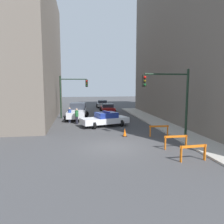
{
  "coord_description": "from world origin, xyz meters",
  "views": [
    {
      "loc": [
        -2.33,
        -14.08,
        4.18
      ],
      "look_at": [
        1.06,
        7.48,
        1.4
      ],
      "focal_mm": 35.0,
      "sensor_mm": 36.0,
      "label": 1
    }
  ],
  "objects": [
    {
      "name": "white_truck",
      "position": [
        -2.4,
        12.49,
        0.91
      ],
      "size": [
        2.92,
        5.54,
        1.9
      ],
      "rotation": [
        0.0,
        0.0,
        -0.08
      ],
      "color": "silver",
      "rests_on": "ground_plane"
    },
    {
      "name": "sidewalk_right",
      "position": [
        6.2,
        0.0,
        0.06
      ],
      "size": [
        2.4,
        44.0,
        0.12
      ],
      "color": "#B2ADA3",
      "rests_on": "ground_plane"
    },
    {
      "name": "traffic_cone",
      "position": [
        1.36,
        2.79,
        0.32
      ],
      "size": [
        0.36,
        0.36,
        0.66
      ],
      "color": "black",
      "rests_on": "ground_plane"
    },
    {
      "name": "barrier_mid",
      "position": [
        3.89,
        -1.12,
        0.62
      ],
      "size": [
        1.6,
        0.17,
        0.9
      ],
      "rotation": [
        0.0,
        0.0,
        0.01
      ],
      "color": "orange",
      "rests_on": "ground_plane"
    },
    {
      "name": "ground_plane",
      "position": [
        0.0,
        0.0,
        0.0
      ],
      "size": [
        120.0,
        120.0,
        0.0
      ],
      "primitive_type": "plane",
      "color": "#424244"
    },
    {
      "name": "police_car",
      "position": [
        0.33,
        7.32,
        0.72
      ],
      "size": [
        5.04,
        3.18,
        1.52
      ],
      "rotation": [
        0.0,
        0.0,
        1.87
      ],
      "color": "white",
      "rests_on": "ground_plane"
    },
    {
      "name": "parked_car_mid",
      "position": [
        2.1,
        25.36,
        0.67
      ],
      "size": [
        2.53,
        4.44,
        1.31
      ],
      "rotation": [
        0.0,
        0.0,
        -0.09
      ],
      "color": "silver",
      "rests_on": "ground_plane"
    },
    {
      "name": "pedestrian_corner",
      "position": [
        -3.24,
        9.99,
        0.86
      ],
      "size": [
        0.45,
        0.45,
        1.66
      ],
      "rotation": [
        0.0,
        0.0,
        0.31
      ],
      "color": "#474C66",
      "rests_on": "ground_plane"
    },
    {
      "name": "barrier_front",
      "position": [
        3.83,
        -3.39,
        0.62
      ],
      "size": [
        1.6,
        0.25,
        0.9
      ],
      "rotation": [
        0.0,
        0.0,
        0.06
      ],
      "color": "orange",
      "rests_on": "ground_plane"
    },
    {
      "name": "traffic_light_near",
      "position": [
        4.73,
        1.43,
        3.53
      ],
      "size": [
        3.64,
        0.35,
        5.2
      ],
      "color": "black",
      "rests_on": "sidewalk_right"
    },
    {
      "name": "parked_car_near",
      "position": [
        2.05,
        17.96,
        0.67
      ],
      "size": [
        2.38,
        4.36,
        1.31
      ],
      "rotation": [
        0.0,
        0.0,
        -0.04
      ],
      "color": "maroon",
      "rests_on": "ground_plane"
    },
    {
      "name": "pedestrian_crossing",
      "position": [
        -2.47,
        8.96,
        0.86
      ],
      "size": [
        0.5,
        0.5,
        1.66
      ],
      "rotation": [
        0.0,
        0.0,
        5.33
      ],
      "color": "black",
      "rests_on": "ground_plane"
    },
    {
      "name": "barrier_back",
      "position": [
        4.09,
        2.36,
        0.62
      ],
      "size": [
        1.6,
        0.23,
        0.9
      ],
      "rotation": [
        0.0,
        0.0,
        -0.05
      ],
      "color": "orange",
      "rests_on": "ground_plane"
    },
    {
      "name": "traffic_light_far",
      "position": [
        -3.3,
        13.28,
        3.4
      ],
      "size": [
        3.44,
        0.35,
        5.2
      ],
      "color": "black",
      "rests_on": "ground_plane"
    }
  ]
}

